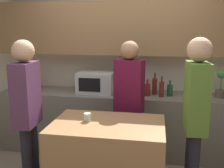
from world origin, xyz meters
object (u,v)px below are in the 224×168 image
object	(u,v)px
bottle_1	(147,90)
person_center	(129,97)
bottle_3	(161,89)
microwave	(96,82)
bottle_0	(140,87)
person_right	(27,107)
bottle_2	(155,86)
cup_0	(87,117)
person_left	(195,111)
toaster	(31,84)
bottle_4	(170,90)
potted_plant	(221,83)

from	to	relation	value
bottle_1	person_center	size ratio (longest dim) A/B	0.14
bottle_1	bottle_3	size ratio (longest dim) A/B	0.80
microwave	bottle_0	bearing A→B (deg)	-8.60
microwave	person_right	size ratio (longest dim) A/B	0.30
bottle_2	bottle_3	xyz separation A→B (m)	(0.10, -0.14, -0.01)
cup_0	bottle_1	bearing A→B (deg)	63.26
person_left	person_right	xyz separation A→B (m)	(-1.69, -0.08, -0.02)
bottle_1	microwave	bearing A→B (deg)	173.47
toaster	person_left	distance (m)	2.58
microwave	person_right	bearing A→B (deg)	-108.97
bottle_4	potted_plant	bearing A→B (deg)	3.52
potted_plant	person_center	bearing A→B (deg)	-153.23
cup_0	person_left	bearing A→B (deg)	1.19
bottle_2	person_right	xyz separation A→B (m)	(-1.29, -1.29, 0.01)
bottle_0	cup_0	distance (m)	1.20
person_right	bottle_2	bearing A→B (deg)	132.60
potted_plant	person_center	world-z (taller)	person_center
bottle_2	person_center	bearing A→B (deg)	-115.54
microwave	bottle_2	bearing A→B (deg)	1.68
bottle_1	person_center	world-z (taller)	person_center
potted_plant	bottle_3	size ratio (longest dim) A/B	1.37
person_left	person_right	size ratio (longest dim) A/B	1.02
bottle_4	person_center	distance (m)	0.76
toaster	bottle_1	distance (m)	1.79
potted_plant	bottle_1	world-z (taller)	potted_plant
bottle_3	cup_0	distance (m)	1.33
person_left	potted_plant	bearing A→B (deg)	-25.60
bottle_2	bottle_3	size ratio (longest dim) A/B	1.08
person_left	person_center	distance (m)	0.91
bottle_1	person_left	bearing A→B (deg)	-65.53
toaster	person_right	bearing A→B (deg)	-64.78
microwave	person_center	xyz separation A→B (m)	(0.56, -0.60, -0.04)
person_right	bottle_3	bearing A→B (deg)	127.34
cup_0	person_center	xyz separation A→B (m)	(0.36, 0.61, 0.07)
microwave	cup_0	world-z (taller)	microwave
cup_0	toaster	bearing A→B (deg)	135.44
potted_plant	bottle_1	bearing A→B (deg)	-174.90
bottle_4	person_left	bearing A→B (deg)	-80.56
potted_plant	person_right	size ratio (longest dim) A/B	0.23
toaster	person_right	world-z (taller)	person_right
bottle_2	bottle_3	distance (m)	0.17
bottle_1	bottle_2	size ratio (longest dim) A/B	0.74
bottle_1	bottle_4	world-z (taller)	bottle_1
toaster	bottle_3	bearing A→B (deg)	-3.28
person_left	person_right	world-z (taller)	person_left
bottle_4	cup_0	bearing A→B (deg)	-126.83
person_center	person_right	distance (m)	1.20
bottle_1	toaster	bearing A→B (deg)	177.18
bottle_3	person_center	xyz separation A→B (m)	(-0.39, -0.49, -0.00)
cup_0	person_right	bearing A→B (deg)	-174.49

